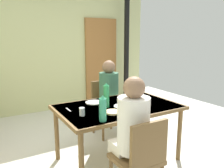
{
  "coord_description": "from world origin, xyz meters",
  "views": [
    {
      "loc": [
        -1.29,
        -2.22,
        1.55
      ],
      "look_at": [
        0.16,
        0.23,
        0.98
      ],
      "focal_mm": 36.43,
      "sensor_mm": 36.0,
      "label": 1
    }
  ],
  "objects_px": {
    "dining_table": "(118,111)",
    "person_near_diner": "(133,123)",
    "chair_near_diner": "(141,158)",
    "chair_far_diner": "(105,104)",
    "person_far_diner": "(109,89)",
    "water_bottle_green_far": "(106,96)",
    "water_bottle_green_near": "(103,109)"
  },
  "relations": [
    {
      "from": "water_bottle_green_near",
      "to": "water_bottle_green_far",
      "type": "height_order",
      "value": "water_bottle_green_far"
    },
    {
      "from": "chair_far_diner",
      "to": "water_bottle_green_near",
      "type": "bearing_deg",
      "value": 60.29
    },
    {
      "from": "chair_near_diner",
      "to": "person_far_diner",
      "type": "xyz_separation_m",
      "value": [
        0.54,
        1.51,
        0.28
      ]
    },
    {
      "from": "chair_near_diner",
      "to": "person_near_diner",
      "type": "bearing_deg",
      "value": 90.0
    },
    {
      "from": "chair_far_diner",
      "to": "water_bottle_green_far",
      "type": "height_order",
      "value": "water_bottle_green_far"
    },
    {
      "from": "person_far_diner",
      "to": "water_bottle_green_near",
      "type": "xyz_separation_m",
      "value": [
        -0.68,
        -1.06,
        0.07
      ]
    },
    {
      "from": "chair_far_diner",
      "to": "water_bottle_green_far",
      "type": "bearing_deg",
      "value": 62.23
    },
    {
      "from": "person_near_diner",
      "to": "water_bottle_green_near",
      "type": "relative_size",
      "value": 2.82
    },
    {
      "from": "chair_near_diner",
      "to": "person_far_diner",
      "type": "relative_size",
      "value": 1.13
    },
    {
      "from": "chair_far_diner",
      "to": "person_far_diner",
      "type": "height_order",
      "value": "person_far_diner"
    },
    {
      "from": "dining_table",
      "to": "water_bottle_green_near",
      "type": "bearing_deg",
      "value": -138.05
    },
    {
      "from": "chair_near_diner",
      "to": "chair_far_diner",
      "type": "xyz_separation_m",
      "value": [
        0.54,
        1.65,
        0.0
      ]
    },
    {
      "from": "person_near_diner",
      "to": "dining_table",
      "type": "bearing_deg",
      "value": 68.36
    },
    {
      "from": "chair_near_diner",
      "to": "water_bottle_green_near",
      "type": "xyz_separation_m",
      "value": [
        -0.14,
        0.45,
        0.36
      ]
    },
    {
      "from": "dining_table",
      "to": "chair_near_diner",
      "type": "height_order",
      "value": "chair_near_diner"
    },
    {
      "from": "dining_table",
      "to": "chair_far_diner",
      "type": "xyz_separation_m",
      "value": [
        0.27,
        0.82,
        -0.16
      ]
    },
    {
      "from": "water_bottle_green_near",
      "to": "person_far_diner",
      "type": "bearing_deg",
      "value": 57.22
    },
    {
      "from": "chair_far_diner",
      "to": "water_bottle_green_near",
      "type": "height_order",
      "value": "water_bottle_green_near"
    },
    {
      "from": "chair_far_diner",
      "to": "person_near_diner",
      "type": "bearing_deg",
      "value": 70.33
    },
    {
      "from": "person_near_diner",
      "to": "water_bottle_green_near",
      "type": "distance_m",
      "value": 0.35
    },
    {
      "from": "person_far_diner",
      "to": "water_bottle_green_far",
      "type": "distance_m",
      "value": 0.78
    },
    {
      "from": "water_bottle_green_near",
      "to": "chair_far_diner",
      "type": "bearing_deg",
      "value": 60.29
    },
    {
      "from": "dining_table",
      "to": "person_near_diner",
      "type": "bearing_deg",
      "value": -111.64
    },
    {
      "from": "chair_near_diner",
      "to": "water_bottle_green_far",
      "type": "bearing_deg",
      "value": 81.77
    },
    {
      "from": "dining_table",
      "to": "water_bottle_green_far",
      "type": "height_order",
      "value": "water_bottle_green_far"
    },
    {
      "from": "person_far_diner",
      "to": "water_bottle_green_far",
      "type": "relative_size",
      "value": 2.56
    },
    {
      "from": "chair_near_diner",
      "to": "dining_table",
      "type": "bearing_deg",
      "value": 71.68
    },
    {
      "from": "person_near_diner",
      "to": "water_bottle_green_far",
      "type": "bearing_deg",
      "value": 80.24
    },
    {
      "from": "water_bottle_green_near",
      "to": "water_bottle_green_far",
      "type": "relative_size",
      "value": 0.91
    },
    {
      "from": "person_near_diner",
      "to": "water_bottle_green_near",
      "type": "xyz_separation_m",
      "value": [
        -0.14,
        0.31,
        0.07
      ]
    },
    {
      "from": "water_bottle_green_near",
      "to": "water_bottle_green_far",
      "type": "xyz_separation_m",
      "value": [
        0.27,
        0.41,
        0.01
      ]
    },
    {
      "from": "chair_near_diner",
      "to": "water_bottle_green_near",
      "type": "height_order",
      "value": "water_bottle_green_near"
    }
  ]
}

